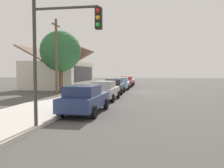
# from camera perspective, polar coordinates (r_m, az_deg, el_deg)

# --- Properties ---
(ground_plane) EXTENTS (120.00, 120.00, 0.00)m
(ground_plane) POSITION_cam_1_polar(r_m,az_deg,el_deg) (27.48, 7.33, -1.88)
(ground_plane) COLOR #4C4947
(sidewalk_curb) EXTENTS (60.00, 4.20, 0.16)m
(sidewalk_curb) POSITION_cam_1_polar(r_m,az_deg,el_deg) (28.23, -4.11, -1.57)
(sidewalk_curb) COLOR beige
(sidewalk_curb) RESTS_ON ground
(car_navy) EXTENTS (4.77, 2.06, 1.59)m
(car_navy) POSITION_cam_1_polar(r_m,az_deg,el_deg) (13.17, -6.68, -3.66)
(car_navy) COLOR navy
(car_navy) RESTS_ON ground
(car_silver) EXTENTS (4.34, 2.02, 1.59)m
(car_silver) POSITION_cam_1_polar(r_m,az_deg,el_deg) (19.05, -1.71, -1.58)
(car_silver) COLOR silver
(car_silver) RESTS_ON ground
(car_charcoal) EXTENTS (4.42, 1.99, 1.59)m
(car_charcoal) POSITION_cam_1_polar(r_m,az_deg,el_deg) (24.71, 0.62, -0.52)
(car_charcoal) COLOR #2D3035
(car_charcoal) RESTS_ON ground
(car_skyblue) EXTENTS (4.75, 2.09, 1.59)m
(car_skyblue) POSITION_cam_1_polar(r_m,az_deg,el_deg) (30.73, 2.48, 0.19)
(car_skyblue) COLOR #8CB7E0
(car_skyblue) RESTS_ON ground
(car_cherry) EXTENTS (4.42, 2.09, 1.59)m
(car_cherry) POSITION_cam_1_polar(r_m,az_deg,el_deg) (36.43, 3.56, 0.63)
(car_cherry) COLOR red
(car_cherry) RESTS_ON ground
(car_ivory) EXTENTS (4.97, 2.15, 1.59)m
(car_ivory) POSITION_cam_1_polar(r_m,az_deg,el_deg) (42.51, 4.24, 0.97)
(car_ivory) COLOR silver
(car_ivory) RESTS_ON ground
(storefront_building) EXTENTS (11.47, 7.48, 5.73)m
(storefront_building) POSITION_cam_1_polar(r_m,az_deg,el_deg) (34.71, -12.56, 2.39)
(storefront_building) COLOR silver
(storefront_building) RESTS_ON ground
(shade_tree) EXTENTS (4.50, 4.50, 6.87)m
(shade_tree) POSITION_cam_1_polar(r_m,az_deg,el_deg) (26.62, -12.49, 7.83)
(shade_tree) COLOR brown
(shade_tree) RESTS_ON ground
(traffic_light_main) EXTENTS (0.37, 2.79, 5.20)m
(traffic_light_main) POSITION_cam_1_polar(r_m,az_deg,el_deg) (9.39, -12.65, 9.95)
(traffic_light_main) COLOR #383833
(traffic_light_main) RESTS_ON ground
(utility_pole_wooden) EXTENTS (1.80, 0.24, 7.50)m
(utility_pole_wooden) POSITION_cam_1_polar(r_m,az_deg,el_deg) (23.70, -13.48, 6.79)
(utility_pole_wooden) COLOR brown
(utility_pole_wooden) RESTS_ON ground
(fire_hydrant_red) EXTENTS (0.22, 0.22, 0.71)m
(fire_hydrant_red) POSITION_cam_1_polar(r_m,az_deg,el_deg) (31.74, -0.02, -0.30)
(fire_hydrant_red) COLOR red
(fire_hydrant_red) RESTS_ON sidewalk_curb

